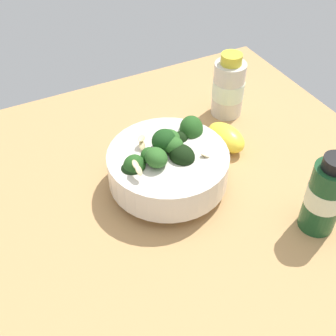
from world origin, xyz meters
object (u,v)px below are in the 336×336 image
(bowl_of_broccoli, at_px, (168,164))
(bottle_tall, at_px, (325,196))
(lemon_wedge, at_px, (226,137))
(bottle_short, at_px, (228,88))

(bowl_of_broccoli, height_order, bottle_tall, bottle_tall)
(bowl_of_broccoli, distance_m, bottle_tall, 0.24)
(lemon_wedge, distance_m, bottle_short, 0.11)
(bottle_short, bearing_deg, bottle_tall, -6.77)
(bottle_tall, height_order, bottle_short, bottle_tall)
(bottle_tall, relative_size, bottle_short, 1.04)
(lemon_wedge, height_order, bottle_short, bottle_short)
(bowl_of_broccoli, distance_m, lemon_wedge, 0.15)
(lemon_wedge, bearing_deg, bowl_of_broccoli, -73.22)
(bottle_short, bearing_deg, lemon_wedge, -33.32)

